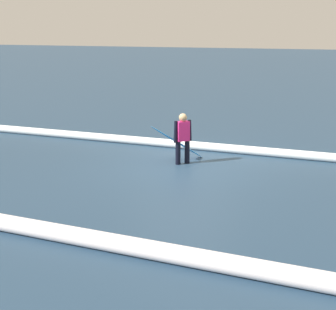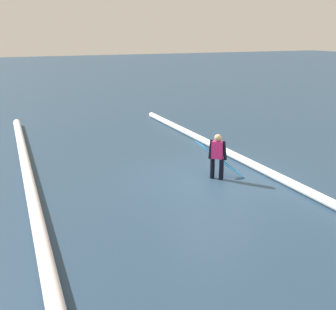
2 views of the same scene
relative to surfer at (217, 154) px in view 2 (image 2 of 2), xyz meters
The scene contains 5 objects.
ground_plane 0.79m from the surfer, 113.44° to the left, with size 142.84×142.84×0.00m, color navy.
surfer is the anchor object (origin of this frame).
surfboard 0.41m from the surfer, 45.10° to the right, with size 1.30×1.35×1.10m.
wave_crest_foreground 1.83m from the surfer, 113.04° to the right, with size 0.25×0.25×20.48m, color white.
wave_crest_midground 5.82m from the surfer, 65.21° to the left, with size 0.31×0.31×15.81m, color white.
Camera 2 is at (-9.89, 6.02, 4.27)m, focal length 43.19 mm.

